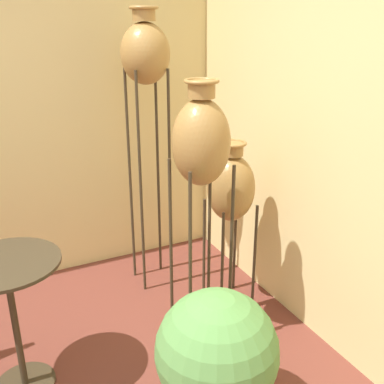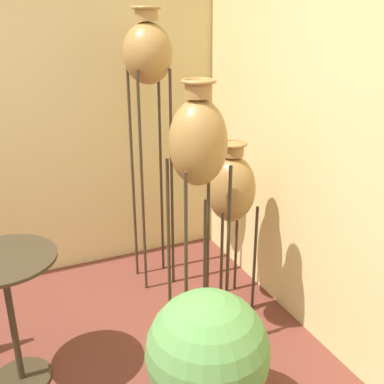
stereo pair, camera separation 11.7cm
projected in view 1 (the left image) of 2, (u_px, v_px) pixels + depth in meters
vase_stand_tall at (145, 60)px, 2.93m from camera, size 0.33×0.33×1.98m
vase_stand_medium at (201, 145)px, 2.41m from camera, size 0.32×0.32×1.61m
vase_stand_short at (231, 188)px, 2.93m from camera, size 0.32×0.32×1.18m
side_table at (11, 298)px, 2.29m from camera, size 0.54×0.54×0.78m
potted_plant at (217, 355)px, 2.12m from camera, size 0.59×0.59×0.73m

